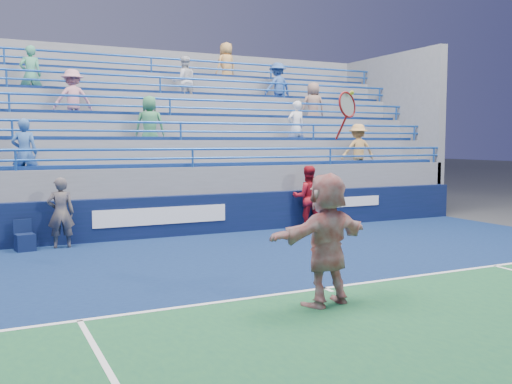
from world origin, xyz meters
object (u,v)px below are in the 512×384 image
line_judge (61,213)px  ball_girl (308,197)px  judge_chair (25,241)px  serve_speed_board (327,212)px  tennis_player (327,239)px

line_judge → ball_girl: size_ratio=0.92×
ball_girl → judge_chair: bearing=21.0°
judge_chair → line_judge: line_judge is taller
serve_speed_board → ball_girl: ball_girl is taller
tennis_player → line_judge: 7.49m
tennis_player → ball_girl: tennis_player is taller
tennis_player → line_judge: bearing=114.3°
judge_chair → tennis_player: 7.89m
judge_chair → line_judge: size_ratio=0.43×
tennis_player → ball_girl: (3.87, 6.97, -0.12)m
judge_chair → tennis_player: (3.91, -6.80, 0.81)m
line_judge → serve_speed_board: bearing=-173.0°
serve_speed_board → judge_chair: bearing=-177.4°
line_judge → ball_girl: (6.95, 0.15, 0.07)m
judge_chair → ball_girl: 7.81m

